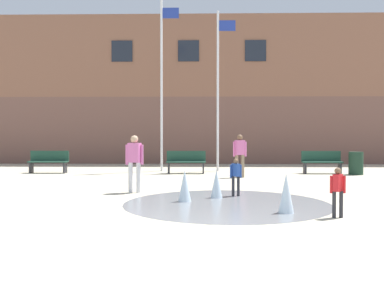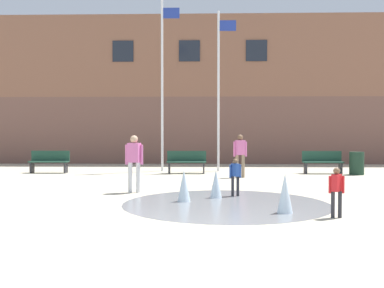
{
  "view_description": "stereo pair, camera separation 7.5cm",
  "coord_description": "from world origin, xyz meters",
  "px_view_note": "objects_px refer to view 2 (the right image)",
  "views": [
    {
      "loc": [
        0.7,
        -6.81,
        1.68
      ],
      "look_at": [
        0.39,
        7.52,
        1.3
      ],
      "focal_mm": 42.0,
      "sensor_mm": 36.0,
      "label": 1
    },
    {
      "loc": [
        0.78,
        -6.81,
        1.68
      ],
      "look_at": [
        0.39,
        7.52,
        1.3
      ],
      "focal_mm": 42.0,
      "sensor_mm": 36.0,
      "label": 2
    }
  ],
  "objects_px": {
    "adult_in_red": "(134,159)",
    "adult_watching": "(240,152)",
    "flagpole_left": "(163,79)",
    "park_bench_far_left": "(49,161)",
    "park_bench_center": "(323,162)",
    "child_running": "(235,174)",
    "flagpole_right": "(219,86)",
    "trash_can": "(357,163)",
    "child_in_fountain": "(337,188)",
    "park_bench_under_left_flagpole": "(187,162)"
  },
  "relations": [
    {
      "from": "adult_in_red",
      "to": "adult_watching",
      "type": "xyz_separation_m",
      "value": [
        3.27,
        4.21,
        0.0
      ]
    },
    {
      "from": "adult_watching",
      "to": "flagpole_left",
      "type": "height_order",
      "value": "flagpole_left"
    },
    {
      "from": "park_bench_far_left",
      "to": "park_bench_center",
      "type": "relative_size",
      "value": 1.0
    },
    {
      "from": "child_running",
      "to": "flagpole_right",
      "type": "distance_m",
      "value": 8.18
    },
    {
      "from": "adult_in_red",
      "to": "flagpole_right",
      "type": "xyz_separation_m",
      "value": [
        2.59,
        6.94,
        2.73
      ]
    },
    {
      "from": "park_bench_center",
      "to": "child_running",
      "type": "xyz_separation_m",
      "value": [
        -3.98,
        -6.55,
        0.1
      ]
    },
    {
      "from": "adult_in_red",
      "to": "trash_can",
      "type": "relative_size",
      "value": 1.77
    },
    {
      "from": "trash_can",
      "to": "adult_watching",
      "type": "bearing_deg",
      "value": -165.05
    },
    {
      "from": "adult_in_red",
      "to": "trash_can",
      "type": "distance_m",
      "value": 9.67
    },
    {
      "from": "park_bench_center",
      "to": "child_in_fountain",
      "type": "bearing_deg",
      "value": -103.12
    },
    {
      "from": "park_bench_center",
      "to": "flagpole_left",
      "type": "xyz_separation_m",
      "value": [
        -6.58,
        1.02,
        3.47
      ]
    },
    {
      "from": "park_bench_far_left",
      "to": "park_bench_center",
      "type": "xyz_separation_m",
      "value": [
        11.18,
        -0.0,
        0.0
      ]
    },
    {
      "from": "adult_in_red",
      "to": "child_in_fountain",
      "type": "height_order",
      "value": "adult_in_red"
    },
    {
      "from": "park_bench_far_left",
      "to": "adult_watching",
      "type": "distance_m",
      "value": 7.91
    },
    {
      "from": "flagpole_right",
      "to": "trash_can",
      "type": "distance_m",
      "value": 6.44
    },
    {
      "from": "park_bench_under_left_flagpole",
      "to": "trash_can",
      "type": "xyz_separation_m",
      "value": [
        6.74,
        -0.4,
        -0.03
      ]
    },
    {
      "from": "park_bench_under_left_flagpole",
      "to": "adult_in_red",
      "type": "height_order",
      "value": "adult_in_red"
    },
    {
      "from": "child_in_fountain",
      "to": "flagpole_left",
      "type": "xyz_separation_m",
      "value": [
        -4.37,
        10.49,
        3.37
      ]
    },
    {
      "from": "adult_in_red",
      "to": "flagpole_left",
      "type": "height_order",
      "value": "flagpole_left"
    },
    {
      "from": "park_bench_under_left_flagpole",
      "to": "adult_in_red",
      "type": "distance_m",
      "value": 6.01
    },
    {
      "from": "trash_can",
      "to": "adult_in_red",
      "type": "bearing_deg",
      "value": -145.56
    },
    {
      "from": "child_running",
      "to": "park_bench_under_left_flagpole",
      "type": "bearing_deg",
      "value": -24.82
    },
    {
      "from": "flagpole_left",
      "to": "trash_can",
      "type": "relative_size",
      "value": 8.23
    },
    {
      "from": "park_bench_far_left",
      "to": "trash_can",
      "type": "distance_m",
      "value": 12.41
    },
    {
      "from": "park_bench_far_left",
      "to": "adult_in_red",
      "type": "height_order",
      "value": "adult_in_red"
    },
    {
      "from": "flagpole_right",
      "to": "park_bench_under_left_flagpole",
      "type": "bearing_deg",
      "value": -141.78
    },
    {
      "from": "adult_watching",
      "to": "park_bench_center",
      "type": "bearing_deg",
      "value": 2.39
    },
    {
      "from": "adult_in_red",
      "to": "flagpole_right",
      "type": "distance_m",
      "value": 7.89
    },
    {
      "from": "park_bench_under_left_flagpole",
      "to": "adult_in_red",
      "type": "xyz_separation_m",
      "value": [
        -1.23,
        -5.86,
        0.45
      ]
    },
    {
      "from": "park_bench_far_left",
      "to": "trash_can",
      "type": "relative_size",
      "value": 1.78
    },
    {
      "from": "park_bench_under_left_flagpole",
      "to": "flagpole_left",
      "type": "relative_size",
      "value": 0.22
    },
    {
      "from": "park_bench_under_left_flagpole",
      "to": "child_running",
      "type": "xyz_separation_m",
      "value": [
        1.53,
        -6.5,
        0.1
      ]
    },
    {
      "from": "child_in_fountain",
      "to": "child_running",
      "type": "xyz_separation_m",
      "value": [
        -1.78,
        2.92,
        0.0
      ]
    },
    {
      "from": "child_in_fountain",
      "to": "child_running",
      "type": "bearing_deg",
      "value": 73.07
    },
    {
      "from": "flagpole_left",
      "to": "child_in_fountain",
      "type": "bearing_deg",
      "value": -67.38
    },
    {
      "from": "adult_in_red",
      "to": "trash_can",
      "type": "height_order",
      "value": "adult_in_red"
    },
    {
      "from": "flagpole_right",
      "to": "adult_watching",
      "type": "bearing_deg",
      "value": -75.89
    },
    {
      "from": "park_bench_under_left_flagpole",
      "to": "adult_in_red",
      "type": "bearing_deg",
      "value": -101.81
    },
    {
      "from": "park_bench_center",
      "to": "child_running",
      "type": "height_order",
      "value": "child_running"
    },
    {
      "from": "adult_watching",
      "to": "trash_can",
      "type": "xyz_separation_m",
      "value": [
        4.69,
        1.25,
        -0.48
      ]
    },
    {
      "from": "adult_in_red",
      "to": "flagpole_left",
      "type": "relative_size",
      "value": 0.21
    },
    {
      "from": "flagpole_right",
      "to": "child_in_fountain",
      "type": "bearing_deg",
      "value": -79.48
    },
    {
      "from": "child_running",
      "to": "child_in_fountain",
      "type": "bearing_deg",
      "value": 173.26
    },
    {
      "from": "child_in_fountain",
      "to": "trash_can",
      "type": "xyz_separation_m",
      "value": [
        3.43,
        9.02,
        -0.13
      ]
    },
    {
      "from": "park_bench_center",
      "to": "adult_watching",
      "type": "bearing_deg",
      "value": -153.85
    },
    {
      "from": "park_bench_center",
      "to": "flagpole_left",
      "type": "height_order",
      "value": "flagpole_left"
    },
    {
      "from": "park_bench_far_left",
      "to": "trash_can",
      "type": "height_order",
      "value": "park_bench_far_left"
    },
    {
      "from": "park_bench_under_left_flagpole",
      "to": "flagpole_left",
      "type": "xyz_separation_m",
      "value": [
        -1.06,
        1.07,
        3.47
      ]
    },
    {
      "from": "adult_in_red",
      "to": "park_bench_far_left",
      "type": "bearing_deg",
      "value": -36.18
    },
    {
      "from": "park_bench_far_left",
      "to": "flagpole_right",
      "type": "relative_size",
      "value": 0.23
    }
  ]
}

